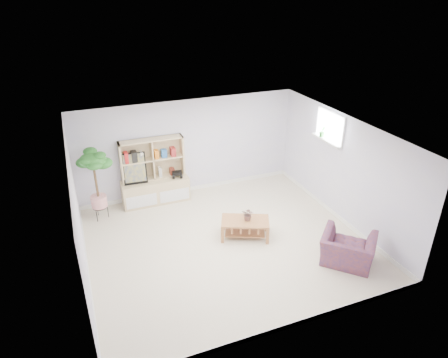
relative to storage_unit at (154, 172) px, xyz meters
name	(u,v)px	position (x,y,z in m)	size (l,w,h in m)	color
floor	(226,242)	(0.95, -2.24, -0.80)	(5.50, 5.00, 0.01)	beige
ceiling	(226,133)	(0.95, -2.24, 1.60)	(5.50, 5.00, 0.01)	silver
walls	(226,192)	(0.95, -2.24, 0.40)	(5.51, 5.01, 2.40)	silver
baseboard	(226,240)	(0.95, -2.24, -0.75)	(5.50, 5.00, 0.10)	white
window	(330,126)	(3.68, -1.64, 1.20)	(0.10, 0.98, 0.68)	#CAE3FF
window_sill	(326,140)	(3.62, -1.64, 0.88)	(0.14, 1.00, 0.04)	white
storage_unit	(154,172)	(0.00, 0.00, 0.00)	(1.61, 0.54, 1.61)	tan
poster	(135,169)	(-0.45, -0.02, 0.18)	(0.54, 0.13, 0.75)	gold
toy_truck	(177,174)	(0.54, -0.08, -0.11)	(0.34, 0.23, 0.18)	black
coffee_table	(245,228)	(1.40, -2.19, -0.60)	(0.99, 0.54, 0.41)	#9D6833
table_plant	(248,214)	(1.46, -2.19, -0.26)	(0.25, 0.21, 0.27)	#22682C
floor_tree	(97,186)	(-1.35, -0.29, 0.03)	(0.62, 0.62, 1.67)	#23641D
armchair	(348,248)	(2.85, -3.71, -0.45)	(0.96, 0.84, 0.71)	navy
sill_plant	(322,131)	(3.62, -1.45, 1.03)	(0.14, 0.12, 0.26)	#23641D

